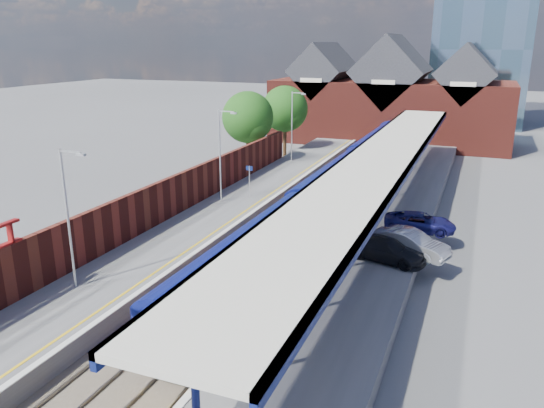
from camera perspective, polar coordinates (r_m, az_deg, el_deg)
The scene contains 21 objects.
ground at distance 46.14m, azimuth 6.34°, elevation 0.90°, with size 240.00×240.00×0.00m, color #5B5B5E.
ballast_bed at distance 37.04m, azimuth 2.15°, elevation -3.03°, with size 6.00×76.00×0.06m, color #473D33.
rails at distance 37.01m, azimuth 2.15°, elevation -2.90°, with size 4.51×76.00×0.14m.
left_platform at distance 38.96m, azimuth -5.48°, elevation -1.35°, with size 5.00×76.00×1.00m, color #565659.
right_platform at distance 35.45m, azimuth 11.34°, elevation -3.49°, with size 6.00×76.00×1.00m, color #565659.
coping_left at distance 37.83m, azimuth -2.33°, elevation -1.01°, with size 0.30×76.00×0.05m, color silver.
coping_right at distance 35.84m, azimuth 6.92°, elevation -2.16°, with size 0.30×76.00×0.05m, color silver.
yellow_line at distance 38.07m, azimuth -3.15°, elevation -0.93°, with size 0.14×76.00×0.01m, color yellow.
train at distance 49.62m, azimuth 9.53°, elevation 4.43°, with size 3.04×65.94×3.45m.
canopy at distance 36.08m, azimuth 11.56°, elevation 4.72°, with size 4.50×52.00×4.48m.
lamp_post_b at distance 27.13m, azimuth -20.97°, elevation -0.67°, with size 1.48×0.18×7.00m.
lamp_post_c at distance 39.93m, azimuth -5.46°, elevation 5.77°, with size 1.48×0.18×7.00m.
lamp_post_d at distance 54.45m, azimuth 2.29°, elevation 8.83°, with size 1.48×0.18×7.00m.
platform_sign at distance 41.61m, azimuth -2.44°, elevation 3.04°, with size 0.55×0.08×2.50m.
brick_wall at distance 34.46m, azimuth -14.33°, elevation -0.86°, with size 0.35×50.00×3.86m.
station_building at distance 72.13m, azimuth 12.62°, elevation 10.81°, with size 30.00×12.12×13.78m.
tree_near at distance 53.94m, azimuth -2.50°, elevation 9.13°, with size 5.20×5.20×8.10m.
tree_far at distance 60.91m, azimuth 1.50°, elevation 10.04°, with size 5.20×5.20×8.10m.
parked_car_silver at distance 31.25m, azimuth 14.54°, elevation -4.10°, with size 1.58×4.53×1.49m, color silver.
parked_car_dark at distance 30.28m, azimuth 12.16°, elevation -4.81°, with size 1.83×4.50×1.31m, color black.
parked_car_blue at distance 35.38m, azimuth 15.62°, elevation -1.91°, with size 2.07×4.50×1.25m, color navy.
Camera 1 is at (11.60, -12.82, 12.69)m, focal length 35.00 mm.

